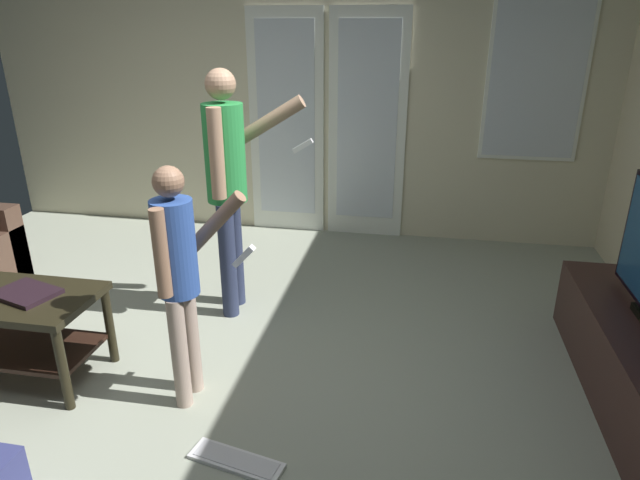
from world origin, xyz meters
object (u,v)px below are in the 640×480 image
(coffee_table, at_px, (8,317))
(loose_keyboard, at_px, (236,461))
(laptop_closed, at_px, (26,293))
(person_adult, at_px, (228,173))
(person_child, at_px, (179,268))

(coffee_table, relative_size, loose_keyboard, 2.14)
(laptop_closed, bearing_deg, coffee_table, -157.35)
(loose_keyboard, distance_m, laptop_closed, 1.44)
(coffee_table, distance_m, laptop_closed, 0.20)
(loose_keyboard, xyz_separation_m, laptop_closed, (-1.28, 0.44, 0.50))
(person_adult, bearing_deg, person_child, -85.26)
(coffee_table, bearing_deg, loose_keyboard, -16.71)
(person_child, xyz_separation_m, loose_keyboard, (0.38, -0.41, -0.73))
(laptop_closed, bearing_deg, person_child, 15.39)
(coffee_table, height_order, person_adult, person_adult)
(person_adult, xyz_separation_m, person_child, (0.08, -0.97, -0.21))
(person_adult, xyz_separation_m, loose_keyboard, (0.46, -1.38, -0.95))
(person_child, height_order, loose_keyboard, person_child)
(coffee_table, distance_m, person_adult, 1.47)
(coffee_table, distance_m, loose_keyboard, 1.52)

